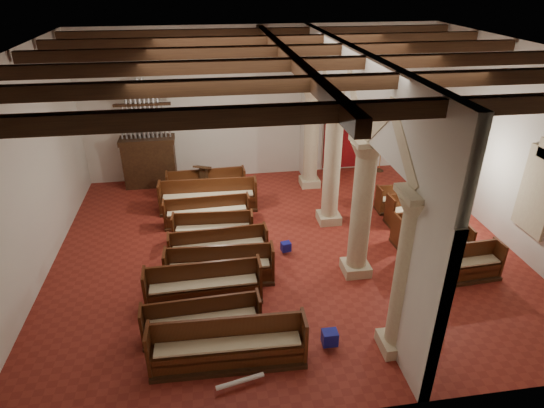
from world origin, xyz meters
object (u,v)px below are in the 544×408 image
at_px(nave_pew_0, 228,351).
at_px(aisle_pew_0, 467,267).
at_px(pipe_organ, 149,153).
at_px(lectern, 204,184).
at_px(processional_banner, 381,152).

bearing_deg(nave_pew_0, aisle_pew_0, 19.01).
distance_m(nave_pew_0, aisle_pew_0, 7.19).
distance_m(pipe_organ, lectern, 2.70).
xyz_separation_m(processional_banner, nave_pew_0, (-7.16, -9.88, -0.47)).
relative_size(lectern, aisle_pew_0, 0.74).
distance_m(pipe_organ, aisle_pew_0, 12.15).
xyz_separation_m(pipe_organ, lectern, (2.10, -1.49, -0.79)).
xyz_separation_m(processional_banner, aisle_pew_0, (-0.30, -7.72, -0.48)).
relative_size(pipe_organ, aisle_pew_0, 2.32).
height_order(nave_pew_0, aisle_pew_0, nave_pew_0).
height_order(pipe_organ, nave_pew_0, pipe_organ).
bearing_deg(lectern, pipe_organ, 167.72).
bearing_deg(lectern, aisle_pew_0, -17.66).
bearing_deg(aisle_pew_0, pipe_organ, 136.85).
bearing_deg(pipe_organ, aisle_pew_0, -39.64).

